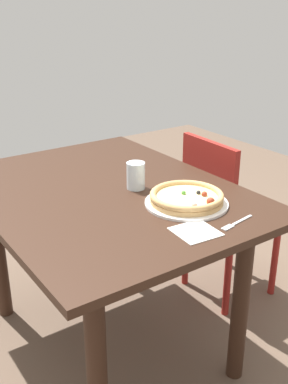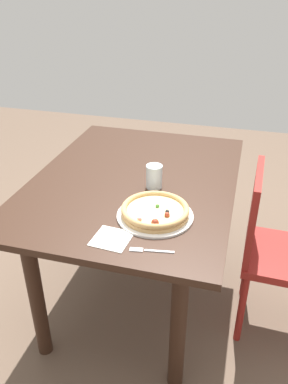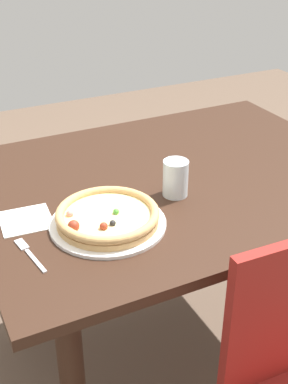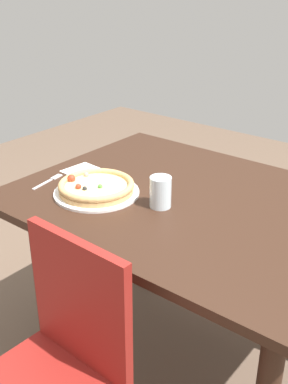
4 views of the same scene
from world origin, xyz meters
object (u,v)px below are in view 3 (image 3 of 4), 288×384
at_px(dining_table, 173,206).
at_px(pizza, 107,216).
at_px(plate, 108,224).
at_px(napkin, 26,220).
at_px(fork, 28,252).
at_px(drinking_glass, 175,178).

bearing_deg(dining_table, pizza, -149.73).
distance_m(plate, napkin, 0.23).
xyz_separation_m(fork, drinking_glass, (0.48, 0.10, 0.05)).
height_order(plate, drinking_glass, drinking_glass).
bearing_deg(fork, drinking_glass, -87.41).
distance_m(dining_table, drinking_glass, 0.22).
distance_m(dining_table, pizza, 0.39).
relative_size(fork, napkin, 1.18).
bearing_deg(napkin, dining_table, 6.62).
xyz_separation_m(plate, drinking_glass, (0.25, 0.07, 0.05)).
height_order(fork, napkin, fork).
distance_m(plate, pizza, 0.03).
height_order(dining_table, pizza, pizza).
bearing_deg(fork, pizza, -91.49).
distance_m(dining_table, napkin, 0.52).
bearing_deg(plate, dining_table, 30.31).
bearing_deg(pizza, plate, 18.08).
distance_m(pizza, drinking_glass, 0.26).
xyz_separation_m(dining_table, plate, (-0.31, -0.18, 0.12)).
bearing_deg(pizza, fork, -172.63).
bearing_deg(pizza, dining_table, 30.27).
bearing_deg(fork, dining_table, -77.50).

